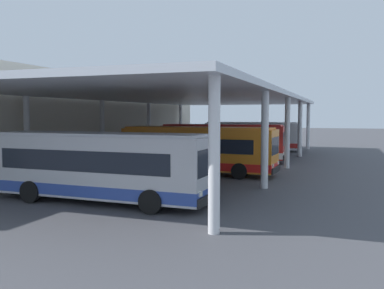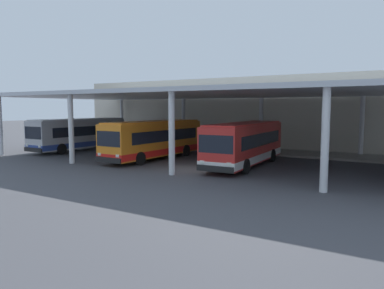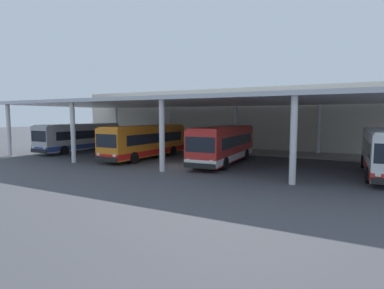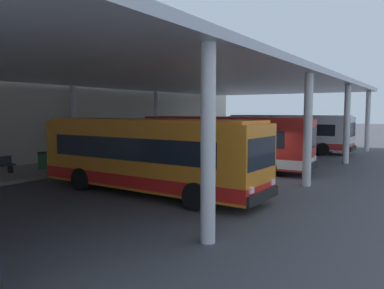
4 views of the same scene
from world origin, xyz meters
The scene contains 8 objects.
ground_plane centered at (0.00, 0.00, 0.00)m, with size 200.00×200.00×0.00m, color #47474C.
platform_kerb centered at (0.00, 11.75, 0.09)m, with size 42.00×4.50×0.18m, color gray.
station_building_facade centered at (0.00, 15.00, 3.74)m, with size 48.00×1.60×7.48m, color beige.
canopy_shelter centered at (0.00, 5.50, 5.29)m, with size 40.00×17.00×5.55m.
bus_second_bay centered at (-5.29, 2.72, 1.66)m, with size 2.96×10.61×3.17m.
bus_middle_bay centered at (2.58, 3.27, 1.66)m, with size 3.04×10.63×3.17m.
bus_far_bay centered at (14.49, 3.21, 1.66)m, with size 2.80×10.56×3.17m.
trash_bin centered at (-4.00, 11.56, 0.68)m, with size 0.52×0.52×0.98m.
Camera 4 is at (-17.92, -7.50, 3.49)m, focal length 35.93 mm.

